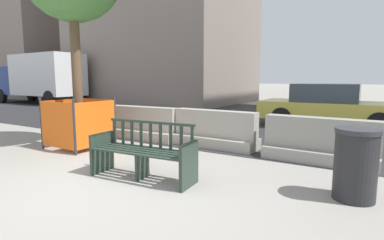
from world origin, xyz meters
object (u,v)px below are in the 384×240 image
(jersey_barrier_right, at_px, (319,144))
(jersey_barrier_centre, at_px, (215,132))
(jersey_barrier_left, at_px, (143,126))
(street_bench, at_px, (143,154))
(trash_bin, at_px, (355,164))
(delivery_truck, at_px, (40,77))
(construction_fence, at_px, (79,122))
(car_taxi_near, at_px, (329,106))

(jersey_barrier_right, bearing_deg, jersey_barrier_centre, 175.78)
(jersey_barrier_centre, bearing_deg, jersey_barrier_left, -176.27)
(street_bench, height_order, trash_bin, trash_bin)
(jersey_barrier_centre, xyz_separation_m, delivery_truck, (-15.08, 5.36, 1.35))
(street_bench, relative_size, jersey_barrier_right, 0.85)
(jersey_barrier_centre, height_order, construction_fence, construction_fence)
(jersey_barrier_centre, height_order, trash_bin, trash_bin)
(street_bench, bearing_deg, jersey_barrier_left, 130.33)
(jersey_barrier_right, height_order, car_taxi_near, car_taxi_near)
(jersey_barrier_left, distance_m, jersey_barrier_right, 4.28)
(street_bench, xyz_separation_m, jersey_barrier_centre, (-0.05, 2.58, -0.06))
(jersey_barrier_right, height_order, construction_fence, construction_fence)
(jersey_barrier_centre, relative_size, construction_fence, 1.74)
(jersey_barrier_right, relative_size, car_taxi_near, 0.47)
(street_bench, bearing_deg, car_taxi_near, 75.62)
(street_bench, distance_m, trash_bin, 2.97)
(jersey_barrier_right, relative_size, construction_fence, 1.74)
(jersey_barrier_right, distance_m, trash_bin, 1.79)
(street_bench, height_order, delivery_truck, delivery_truck)
(jersey_barrier_centre, relative_size, car_taxi_near, 0.47)
(trash_bin, bearing_deg, jersey_barrier_centre, 148.08)
(street_bench, bearing_deg, jersey_barrier_right, 47.47)
(construction_fence, xyz_separation_m, car_taxi_near, (4.49, 6.15, 0.10))
(jersey_barrier_left, bearing_deg, trash_bin, -18.87)
(jersey_barrier_left, bearing_deg, construction_fence, -111.65)
(jersey_barrier_left, xyz_separation_m, construction_fence, (-0.60, -1.50, 0.24))
(jersey_barrier_centre, xyz_separation_m, construction_fence, (-2.62, -1.63, 0.24))
(street_bench, relative_size, car_taxi_near, 0.40)
(jersey_barrier_centre, height_order, jersey_barrier_right, same)
(street_bench, xyz_separation_m, delivery_truck, (-15.13, 7.93, 1.29))
(jersey_barrier_right, bearing_deg, delivery_truck, 162.32)
(street_bench, bearing_deg, construction_fence, 160.54)
(delivery_truck, bearing_deg, construction_fence, -29.29)
(construction_fence, relative_size, trash_bin, 1.25)
(jersey_barrier_centre, distance_m, trash_bin, 3.45)
(delivery_truck, bearing_deg, trash_bin, -21.75)
(jersey_barrier_centre, bearing_deg, trash_bin, -31.92)
(street_bench, bearing_deg, trash_bin, 14.72)
(construction_fence, distance_m, delivery_truck, 14.33)
(jersey_barrier_centre, bearing_deg, construction_fence, -148.04)
(car_taxi_near, distance_m, delivery_truck, 17.00)
(car_taxi_near, bearing_deg, jersey_barrier_centre, -112.51)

